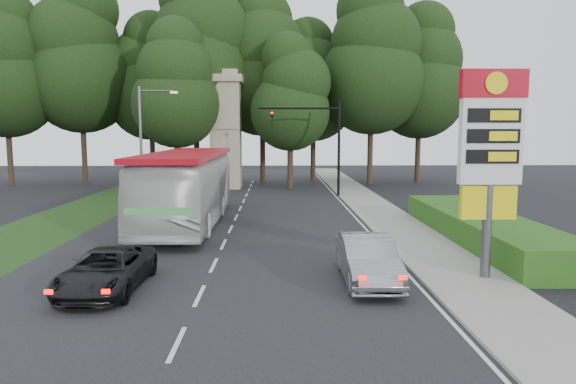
{
  "coord_description": "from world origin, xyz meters",
  "views": [
    {
      "loc": [
        2.3,
        -14.38,
        4.89
      ],
      "look_at": [
        2.83,
        8.41,
        2.2
      ],
      "focal_mm": 32.0,
      "sensor_mm": 36.0,
      "label": 1
    }
  ],
  "objects_px": {
    "streetlight_signs": "(144,138)",
    "monument": "(226,129)",
    "suv_charcoal": "(107,270)",
    "transit_bus": "(188,188)",
    "traffic_signal_mast": "(321,134)",
    "sedan_silver": "(367,259)",
    "gas_station_pylon": "(491,145)"
  },
  "relations": [
    {
      "from": "suv_charcoal",
      "to": "streetlight_signs",
      "type": "bearing_deg",
      "value": 102.37
    },
    {
      "from": "suv_charcoal",
      "to": "transit_bus",
      "type": "bearing_deg",
      "value": 88.49
    },
    {
      "from": "streetlight_signs",
      "to": "transit_bus",
      "type": "relative_size",
      "value": 0.58
    },
    {
      "from": "gas_station_pylon",
      "to": "monument",
      "type": "xyz_separation_m",
      "value": [
        -11.2,
        28.01,
        0.66
      ]
    },
    {
      "from": "traffic_signal_mast",
      "to": "monument",
      "type": "height_order",
      "value": "monument"
    },
    {
      "from": "streetlight_signs",
      "to": "suv_charcoal",
      "type": "distance_m",
      "value": 21.56
    },
    {
      "from": "monument",
      "to": "suv_charcoal",
      "type": "bearing_deg",
      "value": -91.88
    },
    {
      "from": "monument",
      "to": "transit_bus",
      "type": "bearing_deg",
      "value": -91.21
    },
    {
      "from": "transit_bus",
      "to": "suv_charcoal",
      "type": "relative_size",
      "value": 2.97
    },
    {
      "from": "sedan_silver",
      "to": "monument",
      "type": "bearing_deg",
      "value": 104.79
    },
    {
      "from": "monument",
      "to": "traffic_signal_mast",
      "type": "bearing_deg",
      "value": -38.0
    },
    {
      "from": "monument",
      "to": "sedan_silver",
      "type": "bearing_deg",
      "value": -75.55
    },
    {
      "from": "streetlight_signs",
      "to": "monument",
      "type": "xyz_separation_m",
      "value": [
        4.99,
        7.99,
        0.67
      ]
    },
    {
      "from": "traffic_signal_mast",
      "to": "streetlight_signs",
      "type": "bearing_deg",
      "value": -171.08
    },
    {
      "from": "gas_station_pylon",
      "to": "transit_bus",
      "type": "height_order",
      "value": "gas_station_pylon"
    },
    {
      "from": "gas_station_pylon",
      "to": "transit_bus",
      "type": "xyz_separation_m",
      "value": [
        -11.57,
        10.56,
        -2.53
      ]
    },
    {
      "from": "traffic_signal_mast",
      "to": "streetlight_signs",
      "type": "xyz_separation_m",
      "value": [
        -12.67,
        -1.99,
        -0.23
      ]
    },
    {
      "from": "gas_station_pylon",
      "to": "traffic_signal_mast",
      "type": "xyz_separation_m",
      "value": [
        -3.52,
        22.0,
        0.22
      ]
    },
    {
      "from": "gas_station_pylon",
      "to": "sedan_silver",
      "type": "height_order",
      "value": "gas_station_pylon"
    },
    {
      "from": "monument",
      "to": "suv_charcoal",
      "type": "xyz_separation_m",
      "value": [
        -0.94,
        -28.83,
        -4.46
      ]
    },
    {
      "from": "gas_station_pylon",
      "to": "monument",
      "type": "height_order",
      "value": "monument"
    },
    {
      "from": "gas_station_pylon",
      "to": "streetlight_signs",
      "type": "xyz_separation_m",
      "value": [
        -16.19,
        20.01,
        -0.01
      ]
    },
    {
      "from": "gas_station_pylon",
      "to": "transit_bus",
      "type": "relative_size",
      "value": 0.5
    },
    {
      "from": "traffic_signal_mast",
      "to": "streetlight_signs",
      "type": "height_order",
      "value": "streetlight_signs"
    },
    {
      "from": "monument",
      "to": "transit_bus",
      "type": "xyz_separation_m",
      "value": [
        -0.37,
        -17.45,
        -3.19
      ]
    },
    {
      "from": "transit_bus",
      "to": "suv_charcoal",
      "type": "bearing_deg",
      "value": -93.03
    },
    {
      "from": "traffic_signal_mast",
      "to": "sedan_silver",
      "type": "bearing_deg",
      "value": -91.09
    },
    {
      "from": "monument",
      "to": "sedan_silver",
      "type": "height_order",
      "value": "monument"
    },
    {
      "from": "suv_charcoal",
      "to": "traffic_signal_mast",
      "type": "bearing_deg",
      "value": 70.68
    },
    {
      "from": "transit_bus",
      "to": "streetlight_signs",
      "type": "bearing_deg",
      "value": 115.9
    },
    {
      "from": "gas_station_pylon",
      "to": "streetlight_signs",
      "type": "bearing_deg",
      "value": 128.96
    },
    {
      "from": "gas_station_pylon",
      "to": "sedan_silver",
      "type": "relative_size",
      "value": 1.48
    }
  ]
}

